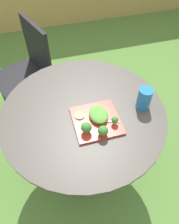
% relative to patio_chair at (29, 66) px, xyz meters
% --- Properties ---
extents(ground_plane, '(12.00, 12.00, 0.00)m').
position_rel_patio_chair_xyz_m(ground_plane, '(0.29, -0.82, -0.53)').
color(ground_plane, '#4C7533').
extents(patio_table, '(0.99, 0.99, 0.76)m').
position_rel_patio_chair_xyz_m(patio_table, '(0.29, -0.82, -0.01)').
color(patio_table, '#423D38').
rests_on(patio_table, ground_plane).
extents(patio_chair, '(0.57, 0.57, 0.90)m').
position_rel_patio_chair_xyz_m(patio_chair, '(0.00, 0.00, 0.00)').
color(patio_chair, black).
rests_on(patio_chair, ground_plane).
extents(salad_plate, '(0.26, 0.26, 0.01)m').
position_rel_patio_chair_xyz_m(salad_plate, '(0.34, -0.91, 0.24)').
color(salad_plate, '#AD3323').
rests_on(salad_plate, patio_table).
extents(drinking_glass, '(0.08, 0.08, 0.14)m').
position_rel_patio_chair_xyz_m(drinking_glass, '(0.65, -0.88, 0.30)').
color(drinking_glass, '#236BA8').
rests_on(drinking_glass, patio_table).
extents(fork, '(0.15, 0.07, 0.00)m').
position_rel_patio_chair_xyz_m(fork, '(0.38, -0.93, 0.25)').
color(fork, silver).
rests_on(fork, salad_plate).
extents(lettuce_mound, '(0.11, 0.14, 0.04)m').
position_rel_patio_chair_xyz_m(lettuce_mound, '(0.36, -0.89, 0.27)').
color(lettuce_mound, '#519338').
rests_on(lettuce_mound, salad_plate).
extents(broccoli_floret_0, '(0.06, 0.06, 0.07)m').
position_rel_patio_chair_xyz_m(broccoli_floret_0, '(0.27, -0.98, 0.29)').
color(broccoli_floret_0, '#99B770').
rests_on(broccoli_floret_0, salad_plate).
extents(broccoli_floret_1, '(0.04, 0.04, 0.06)m').
position_rel_patio_chair_xyz_m(broccoli_floret_1, '(0.44, -0.96, 0.28)').
color(broccoli_floret_1, '#99B770').
rests_on(broccoli_floret_1, salad_plate).
extents(broccoli_floret_2, '(0.06, 0.06, 0.06)m').
position_rel_patio_chair_xyz_m(broccoli_floret_2, '(0.35, -1.02, 0.28)').
color(broccoli_floret_2, '#99B770').
rests_on(broccoli_floret_2, salad_plate).
extents(cucumber_slice_0, '(0.05, 0.05, 0.01)m').
position_rel_patio_chair_xyz_m(cucumber_slice_0, '(0.26, -0.86, 0.25)').
color(cucumber_slice_0, '#8EB766').
rests_on(cucumber_slice_0, salad_plate).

